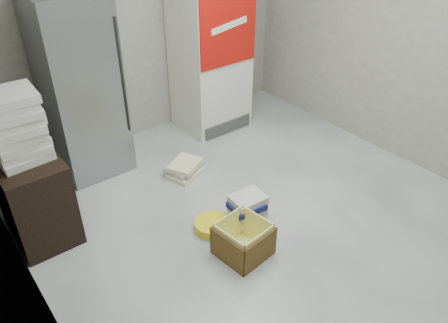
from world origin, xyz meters
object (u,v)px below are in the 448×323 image
at_px(steel_fridge, 80,88).
at_px(phonebook_stack_main, 247,210).
at_px(coke_cooler, 210,58).
at_px(cardboard_box, 243,241).
at_px(wood_shelf, 34,196).

relative_size(steel_fridge, phonebook_stack_main, 5.36).
bearing_deg(coke_cooler, cardboard_box, -120.05).
height_order(wood_shelf, phonebook_stack_main, wood_shelf).
bearing_deg(steel_fridge, wood_shelf, -138.69).
distance_m(coke_cooler, phonebook_stack_main, 2.16).
height_order(steel_fridge, coke_cooler, steel_fridge).
height_order(wood_shelf, cardboard_box, wood_shelf).
bearing_deg(steel_fridge, phonebook_stack_main, -68.27).
relative_size(coke_cooler, wood_shelf, 2.25).
relative_size(coke_cooler, phonebook_stack_main, 5.08).
height_order(steel_fridge, cardboard_box, steel_fridge).
relative_size(wood_shelf, cardboard_box, 1.79).
relative_size(steel_fridge, coke_cooler, 1.06).
xyz_separation_m(wood_shelf, phonebook_stack_main, (1.55, -1.08, -0.24)).
bearing_deg(steel_fridge, coke_cooler, -0.18).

